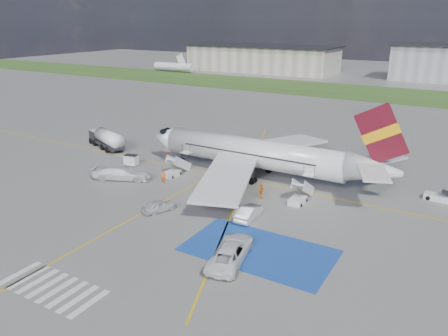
% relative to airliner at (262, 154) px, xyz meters
% --- Properties ---
extents(ground, '(400.00, 400.00, 0.00)m').
position_rel_airliner_xyz_m(ground, '(-1.51, -14.00, -3.39)').
color(ground, '#60605E').
rests_on(ground, ground).
extents(grass_strip, '(400.00, 30.00, 0.01)m').
position_rel_airliner_xyz_m(grass_strip, '(-1.51, 81.00, -3.39)').
color(grass_strip, '#2D4C1E').
rests_on(grass_strip, ground).
extents(taxiway_line_main, '(120.00, 0.20, 0.01)m').
position_rel_airliner_xyz_m(taxiway_line_main, '(-1.51, -2.00, -3.39)').
color(taxiway_line_main, gold).
rests_on(taxiway_line_main, ground).
extents(taxiway_line_cross, '(0.20, 60.00, 0.01)m').
position_rel_airliner_xyz_m(taxiway_line_cross, '(-6.51, -24.00, -3.39)').
color(taxiway_line_cross, gold).
rests_on(taxiway_line_cross, ground).
extents(taxiway_line_diag, '(20.71, 56.45, 0.01)m').
position_rel_airliner_xyz_m(taxiway_line_diag, '(-1.51, -2.00, -3.39)').
color(taxiway_line_diag, gold).
rests_on(taxiway_line_diag, ground).
extents(staging_box, '(14.00, 8.00, 0.01)m').
position_rel_airliner_xyz_m(staging_box, '(8.49, -18.00, -3.39)').
color(staging_box, '#194198').
rests_on(staging_box, ground).
extents(crosswalk, '(9.00, 4.00, 0.01)m').
position_rel_airliner_xyz_m(crosswalk, '(-3.31, -32.00, -3.39)').
color(crosswalk, silver).
rests_on(crosswalk, ground).
extents(terminal_west, '(60.00, 22.00, 10.00)m').
position_rel_airliner_xyz_m(terminal_west, '(-56.51, 116.00, 1.61)').
color(terminal_west, gray).
rests_on(terminal_west, ground).
extents(airliner, '(36.81, 32.95, 11.92)m').
position_rel_airliner_xyz_m(airliner, '(0.00, 0.00, 0.00)').
color(airliner, silver).
rests_on(airliner, ground).
extents(airstairs_fwd, '(1.90, 5.20, 3.60)m').
position_rel_airliner_xyz_m(airstairs_fwd, '(-11.01, -5.30, -2.77)').
color(airstairs_fwd, silver).
rests_on(airstairs_fwd, ground).
extents(airstairs_aft, '(1.90, 5.20, 3.60)m').
position_rel_airliner_xyz_m(airstairs_aft, '(7.49, -5.30, -2.77)').
color(airstairs_aft, silver).
rests_on(airstairs_aft, ground).
extents(fuel_tanker, '(9.57, 5.76, 3.19)m').
position_rel_airliner_xyz_m(fuel_tanker, '(-28.89, -0.16, -2.05)').
color(fuel_tanker, black).
rests_on(fuel_tanker, ground).
extents(gpu_cart, '(2.14, 1.53, 1.66)m').
position_rel_airliner_xyz_m(gpu_cart, '(-19.01, -5.09, -2.64)').
color(gpu_cart, silver).
rests_on(gpu_cart, ground).
extents(belt_loader, '(4.67, 1.95, 1.38)m').
position_rel_airliner_xyz_m(belt_loader, '(22.36, 3.80, -3.05)').
color(belt_loader, silver).
rests_on(belt_loader, ground).
extents(car_silver_a, '(2.94, 4.25, 1.34)m').
position_rel_airliner_xyz_m(car_silver_a, '(-5.19, -15.84, -2.72)').
color(car_silver_a, silver).
rests_on(car_silver_a, ground).
extents(car_silver_b, '(1.98, 4.81, 1.55)m').
position_rel_airliner_xyz_m(car_silver_b, '(4.49, -12.33, -2.62)').
color(car_silver_b, '#B7B9BF').
rests_on(car_silver_b, ground).
extents(van_white_a, '(4.00, 6.41, 2.23)m').
position_rel_airliner_xyz_m(van_white_a, '(7.05, -20.78, -2.28)').
color(van_white_a, white).
rests_on(van_white_a, ground).
extents(van_white_b, '(6.55, 4.68, 2.38)m').
position_rel_airliner_xyz_m(van_white_b, '(-16.09, -10.19, -2.20)').
color(van_white_b, silver).
rests_on(van_white_b, ground).
extents(crew_fwd, '(0.75, 0.65, 1.73)m').
position_rel_airliner_xyz_m(crew_fwd, '(-10.28, -8.39, -2.53)').
color(crew_fwd, '#E5530C').
rests_on(crew_fwd, ground).
extents(crew_nose, '(0.71, 0.87, 1.68)m').
position_rel_airliner_xyz_m(crew_nose, '(-15.31, -1.32, -2.55)').
color(crew_nose, '#DC5A0B').
rests_on(crew_nose, ground).
extents(crew_aft, '(0.47, 1.08, 1.82)m').
position_rel_airliner_xyz_m(crew_aft, '(3.07, -6.44, -2.48)').
color(crew_aft, orange).
rests_on(crew_aft, ground).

